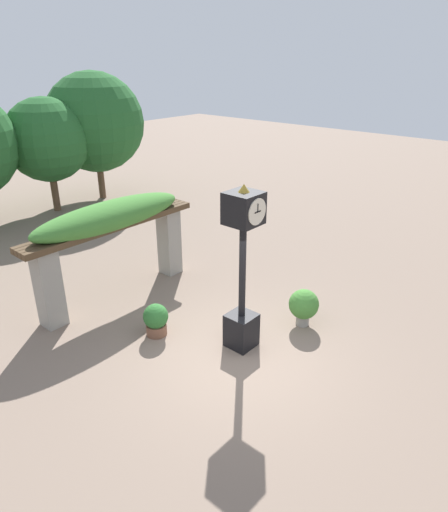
{
  "coord_description": "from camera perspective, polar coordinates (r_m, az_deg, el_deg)",
  "views": [
    {
      "loc": [
        -6.2,
        -5.01,
        5.89
      ],
      "look_at": [
        0.37,
        0.71,
        2.0
      ],
      "focal_mm": 32.0,
      "sensor_mm": 36.0,
      "label": 1
    }
  ],
  "objects": [
    {
      "name": "pedestal_clock",
      "position": [
        9.33,
        2.32,
        -1.74
      ],
      "size": [
        0.64,
        0.69,
        3.64
      ],
      "color": "black",
      "rests_on": "ground"
    },
    {
      "name": "pergola",
      "position": [
        11.7,
        -13.86,
        3.63
      ],
      "size": [
        4.84,
        1.1,
        2.58
      ],
      "color": "gray",
      "rests_on": "ground"
    },
    {
      "name": "potted_plant_near_right",
      "position": [
        10.84,
        9.93,
        -6.08
      ],
      "size": [
        0.7,
        0.7,
        0.9
      ],
      "color": "gray",
      "rests_on": "ground"
    },
    {
      "name": "potted_plant_near_left",
      "position": [
        10.5,
        -8.51,
        -7.83
      ],
      "size": [
        0.57,
        0.57,
        0.76
      ],
      "color": "brown",
      "rests_on": "ground"
    },
    {
      "name": "ground_plane",
      "position": [
        9.92,
        1.72,
        -12.41
      ],
      "size": [
        60.0,
        60.0,
        0.0
      ],
      "primitive_type": "plane",
      "color": "#7F6B5B"
    }
  ]
}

